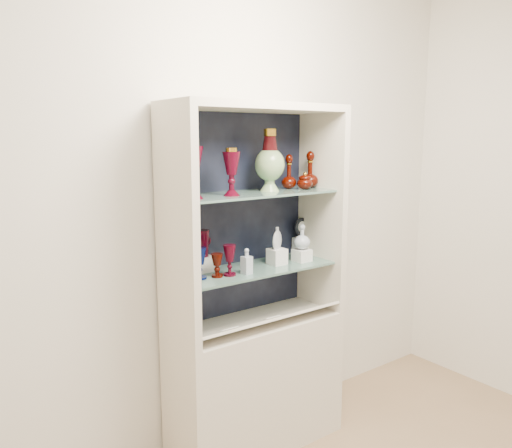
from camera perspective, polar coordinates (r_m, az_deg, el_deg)
wall_back at (r=2.87m, az=-2.60°, el=2.58°), size 3.50×0.02×2.80m
cabinet_base at (r=3.01m, az=0.00°, el=-17.65°), size 1.00×0.40×0.75m
cabinet_back_panel at (r=2.85m, az=-2.25°, el=1.02°), size 0.98×0.02×1.15m
cabinet_side_left at (r=2.45m, az=-9.09°, el=-0.56°), size 0.04×0.40×1.15m
cabinet_side_right at (r=3.01m, az=7.41°, el=1.40°), size 0.04×0.40×1.15m
cabinet_top_cap at (r=2.67m, az=0.00°, el=13.23°), size 1.00×0.40×0.04m
shelf_lower at (r=2.78m, az=-0.24°, el=-5.16°), size 0.92×0.34×0.01m
shelf_upper at (r=2.70m, az=-0.25°, el=3.49°), size 0.92×0.34×0.01m
label_ledge at (r=2.76m, az=1.37°, el=-11.03°), size 0.92×0.17×0.09m
label_card_0 at (r=2.76m, az=1.60°, el=-10.67°), size 0.10×0.06×0.03m
label_card_1 at (r=2.61m, az=-3.32°, el=-11.92°), size 0.10×0.06×0.03m
pedestal_lamp_left at (r=2.43m, az=-7.24°, el=6.10°), size 0.12×0.12×0.27m
pedestal_lamp_right at (r=2.54m, az=-2.82°, el=5.97°), size 0.10×0.10×0.24m
enamel_urn at (r=2.76m, az=1.59°, el=7.30°), size 0.20×0.20×0.34m
ruby_decanter_a at (r=2.88m, az=3.79°, el=6.23°), size 0.11×0.11×0.22m
ruby_decanter_b at (r=2.96m, az=6.21°, el=6.34°), size 0.12×0.12×0.23m
lidded_bowl at (r=2.87m, az=5.60°, el=4.97°), size 0.11×0.11×0.10m
cobalt_goblet at (r=2.56m, az=-6.44°, el=-4.48°), size 0.09×0.09×0.16m
ruby_goblet_tall at (r=2.61m, az=-3.04°, el=-4.16°), size 0.08×0.08×0.16m
ruby_goblet_small at (r=2.59m, az=-4.48°, el=-4.74°), size 0.07×0.07×0.12m
riser_ruby_pitcher at (r=2.72m, az=-6.01°, el=-4.53°), size 0.10×0.10×0.08m
ruby_pitcher at (r=2.69m, az=-6.05°, el=-2.21°), size 0.12×0.10×0.14m
clear_square_bottle at (r=2.64m, az=-1.07°, el=-4.26°), size 0.05×0.05×0.14m
riser_flat_flask at (r=2.85m, az=2.41°, el=-3.73°), size 0.09×0.09×0.09m
flat_flask at (r=2.82m, az=2.43°, el=-1.56°), size 0.10×0.07×0.13m
riser_clear_round_decanter at (r=2.93m, az=5.26°, el=-3.58°), size 0.09×0.09×0.07m
clear_round_decanter at (r=2.90m, az=5.29°, el=-1.55°), size 0.10×0.10×0.14m
riser_cameo_medallion at (r=3.11m, az=5.15°, el=-2.48°), size 0.08×0.08×0.10m
cameo_medallion at (r=3.09m, az=5.19°, el=-0.40°), size 0.11×0.05×0.13m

